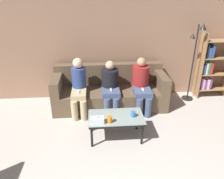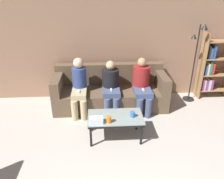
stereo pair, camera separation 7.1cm
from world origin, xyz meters
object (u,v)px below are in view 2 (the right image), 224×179
(couch, at_px, (110,92))
(bookshelf, at_px, (212,68))
(cup_near_right, at_px, (109,119))
(cup_near_left, at_px, (133,114))
(tissue_box, at_px, (96,120))
(seated_person_mid_right, at_px, (142,83))
(seated_person_mid_left, at_px, (111,85))
(standing_lamp, at_px, (196,56))
(coffee_table, at_px, (115,119))
(seated_person_left_end, at_px, (79,85))

(couch, height_order, bookshelf, bookshelf)
(cup_near_right, bearing_deg, bookshelf, 33.62)
(cup_near_left, distance_m, bookshelf, 2.57)
(tissue_box, distance_m, bookshelf, 3.16)
(couch, distance_m, cup_near_left, 1.27)
(couch, distance_m, bookshelf, 2.43)
(tissue_box, height_order, seated_person_mid_right, seated_person_mid_right)
(tissue_box, bearing_deg, seated_person_mid_left, 75.60)
(standing_lamp, bearing_deg, bookshelf, 15.77)
(cup_near_left, xyz_separation_m, bookshelf, (2.07, 1.50, 0.25))
(bookshelf, relative_size, seated_person_mid_left, 1.44)
(coffee_table, bearing_deg, couch, 91.01)
(seated_person_mid_right, bearing_deg, bookshelf, 15.93)
(coffee_table, bearing_deg, cup_near_left, -5.37)
(bookshelf, relative_size, seated_person_left_end, 1.35)
(seated_person_mid_left, distance_m, seated_person_mid_right, 0.65)
(cup_near_right, relative_size, standing_lamp, 0.07)
(cup_near_right, xyz_separation_m, standing_lamp, (1.98, 1.51, 0.58))
(cup_near_left, distance_m, tissue_box, 0.63)
(tissue_box, height_order, seated_person_left_end, seated_person_left_end)
(coffee_table, xyz_separation_m, cup_near_left, (0.29, -0.03, 0.09))
(cup_near_left, xyz_separation_m, standing_lamp, (1.57, 1.36, 0.59))
(cup_near_left, distance_m, seated_person_mid_left, 1.07)
(bookshelf, bearing_deg, tissue_box, -148.46)
(tissue_box, bearing_deg, coffee_table, 28.04)
(cup_near_left, height_order, tissue_box, tissue_box)
(coffee_table, relative_size, standing_lamp, 0.54)
(seated_person_mid_right, bearing_deg, tissue_box, -129.45)
(cup_near_left, distance_m, seated_person_mid_right, 1.07)
(couch, distance_m, seated_person_mid_right, 0.74)
(seated_person_mid_left, bearing_deg, couch, 90.00)
(cup_near_left, relative_size, cup_near_right, 0.80)
(cup_near_right, distance_m, tissue_box, 0.20)
(bookshelf, relative_size, standing_lamp, 0.88)
(cup_near_left, bearing_deg, cup_near_right, -160.14)
(standing_lamp, xyz_separation_m, seated_person_mid_right, (-1.23, -0.35, -0.47))
(seated_person_left_end, bearing_deg, tissue_box, -72.81)
(coffee_table, height_order, standing_lamp, standing_lamp)
(couch, bearing_deg, seated_person_mid_right, -18.56)
(cup_near_left, distance_m, standing_lamp, 2.16)
(seated_person_mid_left, bearing_deg, standing_lamp, 10.35)
(coffee_table, bearing_deg, seated_person_mid_right, 57.38)
(cup_near_right, xyz_separation_m, bookshelf, (2.48, 1.65, 0.24))
(couch, relative_size, seated_person_left_end, 2.11)
(coffee_table, distance_m, cup_near_left, 0.31)
(coffee_table, bearing_deg, standing_lamp, 35.64)
(cup_near_left, xyz_separation_m, seated_person_mid_left, (-0.31, 1.02, 0.10))
(standing_lamp, relative_size, seated_person_left_end, 1.53)
(coffee_table, height_order, seated_person_left_end, seated_person_left_end)
(tissue_box, bearing_deg, standing_lamp, 34.61)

